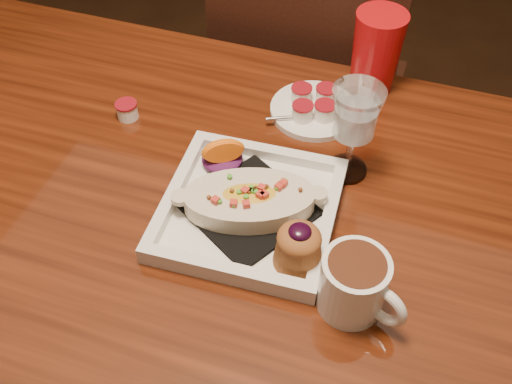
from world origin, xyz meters
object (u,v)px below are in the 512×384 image
(table, at_px, (211,264))
(red_tumbler, at_px, (376,53))
(goblet, at_px, (355,118))
(saucer, at_px, (313,108))
(plate, at_px, (255,209))
(coffee_mug, at_px, (355,284))
(chair_far, at_px, (308,97))

(table, bearing_deg, red_tumbler, 67.86)
(goblet, bearing_deg, saucer, 126.62)
(plate, xyz_separation_m, goblet, (0.11, 0.14, 0.09))
(saucer, height_order, red_tumbler, red_tumbler)
(saucer, bearing_deg, coffee_mug, -67.57)
(chair_far, xyz_separation_m, red_tumbler, (0.16, -0.23, 0.32))
(red_tumbler, bearing_deg, goblet, -88.38)
(chair_far, relative_size, goblet, 5.79)
(saucer, bearing_deg, goblet, -53.38)
(plate, bearing_deg, red_tumbler, 71.77)
(table, height_order, red_tumbler, red_tumbler)
(table, xyz_separation_m, chair_far, (-0.00, 0.63, -0.15))
(chair_far, bearing_deg, plate, 96.06)
(plate, xyz_separation_m, coffee_mug, (0.16, -0.09, 0.02))
(coffee_mug, height_order, saucer, coffee_mug)
(coffee_mug, bearing_deg, plate, 173.40)
(table, bearing_deg, coffee_mug, -14.69)
(plate, relative_size, coffee_mug, 2.23)
(plate, xyz_separation_m, red_tumbler, (0.10, 0.37, 0.05))
(coffee_mug, relative_size, goblet, 0.73)
(plate, distance_m, saucer, 0.26)
(saucer, bearing_deg, red_tumbler, 52.98)
(saucer, distance_m, red_tumbler, 0.15)
(coffee_mug, distance_m, goblet, 0.25)
(red_tumbler, bearing_deg, coffee_mug, -81.93)
(chair_far, bearing_deg, coffee_mug, 108.29)
(coffee_mug, relative_size, red_tumbler, 0.79)
(goblet, height_order, saucer, goblet)
(table, bearing_deg, plate, 28.02)
(chair_far, height_order, plate, chair_far)
(plate, distance_m, goblet, 0.20)
(chair_far, bearing_deg, goblet, 110.45)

